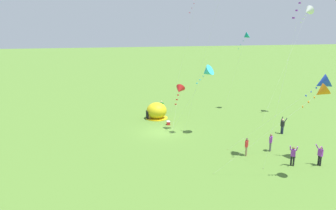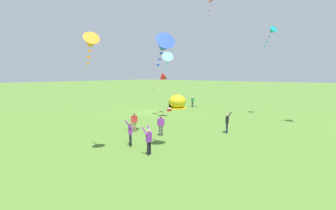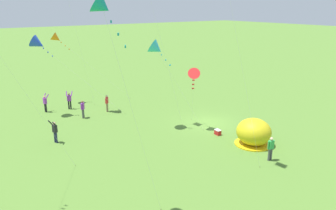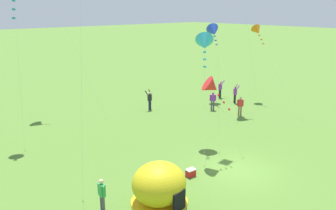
{
  "view_description": "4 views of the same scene",
  "coord_description": "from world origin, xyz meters",
  "px_view_note": "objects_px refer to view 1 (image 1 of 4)",
  "views": [
    {
      "loc": [
        34.47,
        -7.15,
        11.73
      ],
      "look_at": [
        2.37,
        0.16,
        3.71
      ],
      "focal_mm": 35.0,
      "sensor_mm": 36.0,
      "label": 1
    },
    {
      "loc": [
        21.91,
        21.18,
        5.17
      ],
      "look_at": [
        3.13,
        5.79,
        1.87
      ],
      "focal_mm": 24.0,
      "sensor_mm": 36.0,
      "label": 2
    },
    {
      "loc": [
        -21.01,
        19.39,
        10.4
      ],
      "look_at": [
        1.45,
        3.56,
        1.97
      ],
      "focal_mm": 35.0,
      "sensor_mm": 36.0,
      "label": 3
    },
    {
      "loc": [
        -14.66,
        -10.43,
        9.24
      ],
      "look_at": [
        -0.87,
        5.28,
        3.03
      ],
      "focal_mm": 35.0,
      "sensor_mm": 36.0,
      "label": 4
    }
  ],
  "objects_px": {
    "kite_teal": "(246,36)",
    "kite_red": "(180,90)",
    "kite_blue": "(322,83)",
    "person_center_field": "(320,155)",
    "person_far_back": "(161,106)",
    "kite_cyan": "(207,72)",
    "person_arms_raised": "(283,125)",
    "person_strolling": "(271,142)",
    "cooler_box": "(168,123)",
    "person_flying_kite": "(293,155)",
    "kite_white": "(308,11)",
    "popup_tent": "(157,111)",
    "kite_pink": "(195,3)",
    "kite_orange": "(321,92)",
    "person_near_tent": "(247,146)"
  },
  "relations": [
    {
      "from": "popup_tent",
      "to": "person_far_back",
      "type": "xyz_separation_m",
      "value": [
        -2.5,
        1.15,
        -0.03
      ]
    },
    {
      "from": "kite_white",
      "to": "cooler_box",
      "type": "bearing_deg",
      "value": -88.08
    },
    {
      "from": "person_center_field",
      "to": "kite_orange",
      "type": "height_order",
      "value": "kite_orange"
    },
    {
      "from": "person_center_field",
      "to": "kite_white",
      "type": "distance_m",
      "value": 21.18
    },
    {
      "from": "person_far_back",
      "to": "person_arms_raised",
      "type": "bearing_deg",
      "value": 43.98
    },
    {
      "from": "person_far_back",
      "to": "kite_cyan",
      "type": "height_order",
      "value": "kite_cyan"
    },
    {
      "from": "cooler_box",
      "to": "kite_pink",
      "type": "bearing_deg",
      "value": 130.7
    },
    {
      "from": "person_near_tent",
      "to": "kite_pink",
      "type": "bearing_deg",
      "value": -177.47
    },
    {
      "from": "person_center_field",
      "to": "person_near_tent",
      "type": "bearing_deg",
      "value": -123.59
    },
    {
      "from": "person_far_back",
      "to": "kite_white",
      "type": "bearing_deg",
      "value": 74.51
    },
    {
      "from": "person_near_tent",
      "to": "kite_white",
      "type": "distance_m",
      "value": 21.64
    },
    {
      "from": "kite_teal",
      "to": "kite_cyan",
      "type": "height_order",
      "value": "kite_teal"
    },
    {
      "from": "kite_teal",
      "to": "kite_red",
      "type": "bearing_deg",
      "value": -57.4
    },
    {
      "from": "cooler_box",
      "to": "person_flying_kite",
      "type": "relative_size",
      "value": 0.29
    },
    {
      "from": "person_strolling",
      "to": "kite_cyan",
      "type": "bearing_deg",
      "value": -144.62
    },
    {
      "from": "cooler_box",
      "to": "kite_teal",
      "type": "distance_m",
      "value": 16.29
    },
    {
      "from": "person_near_tent",
      "to": "kite_pink",
      "type": "height_order",
      "value": "kite_pink"
    },
    {
      "from": "person_arms_raised",
      "to": "kite_pink",
      "type": "bearing_deg",
      "value": -142.99
    },
    {
      "from": "cooler_box",
      "to": "kite_red",
      "type": "xyz_separation_m",
      "value": [
        2.41,
        0.74,
        4.52
      ]
    },
    {
      "from": "person_flying_kite",
      "to": "kite_blue",
      "type": "xyz_separation_m",
      "value": [
        -0.66,
        2.61,
        5.98
      ]
    },
    {
      "from": "person_strolling",
      "to": "kite_blue",
      "type": "xyz_separation_m",
      "value": [
        2.84,
        2.71,
        6.02
      ]
    },
    {
      "from": "person_center_field",
      "to": "person_near_tent",
      "type": "distance_m",
      "value": 6.18
    },
    {
      "from": "person_arms_raised",
      "to": "kite_orange",
      "type": "height_order",
      "value": "kite_orange"
    },
    {
      "from": "person_strolling",
      "to": "kite_pink",
      "type": "height_order",
      "value": "kite_pink"
    },
    {
      "from": "cooler_box",
      "to": "person_near_tent",
      "type": "relative_size",
      "value": 0.32
    },
    {
      "from": "kite_blue",
      "to": "kite_white",
      "type": "xyz_separation_m",
      "value": [
        -13.98,
        7.81,
        6.49
      ]
    },
    {
      "from": "person_center_field",
      "to": "kite_white",
      "type": "xyz_separation_m",
      "value": [
        -15.08,
        8.11,
        12.48
      ]
    },
    {
      "from": "kite_white",
      "to": "kite_teal",
      "type": "bearing_deg",
      "value": -123.43
    },
    {
      "from": "kite_cyan",
      "to": "kite_blue",
      "type": "bearing_deg",
      "value": 38.2
    },
    {
      "from": "person_arms_raised",
      "to": "person_far_back",
      "type": "bearing_deg",
      "value": -136.02
    },
    {
      "from": "popup_tent",
      "to": "person_near_tent",
      "type": "distance_m",
      "value": 15.21
    },
    {
      "from": "kite_red",
      "to": "kite_cyan",
      "type": "bearing_deg",
      "value": 51.99
    },
    {
      "from": "cooler_box",
      "to": "person_center_field",
      "type": "height_order",
      "value": "person_center_field"
    },
    {
      "from": "person_far_back",
      "to": "kite_white",
      "type": "relative_size",
      "value": 0.12
    },
    {
      "from": "kite_cyan",
      "to": "person_near_tent",
      "type": "bearing_deg",
      "value": 13.85
    },
    {
      "from": "kite_blue",
      "to": "person_center_field",
      "type": "bearing_deg",
      "value": -15.35
    },
    {
      "from": "person_arms_raised",
      "to": "person_strolling",
      "type": "bearing_deg",
      "value": -42.06
    },
    {
      "from": "person_flying_kite",
      "to": "kite_blue",
      "type": "distance_m",
      "value": 6.56
    },
    {
      "from": "popup_tent",
      "to": "kite_orange",
      "type": "relative_size",
      "value": 0.36
    },
    {
      "from": "person_arms_raised",
      "to": "kite_blue",
      "type": "distance_m",
      "value": 9.47
    },
    {
      "from": "kite_white",
      "to": "kite_orange",
      "type": "bearing_deg",
      "value": -31.21
    },
    {
      "from": "person_center_field",
      "to": "kite_pink",
      "type": "relative_size",
      "value": 0.12
    },
    {
      "from": "person_far_back",
      "to": "kite_cyan",
      "type": "relative_size",
      "value": 0.22
    },
    {
      "from": "person_flying_kite",
      "to": "kite_cyan",
      "type": "xyz_separation_m",
      "value": [
        -9.69,
        -4.5,
        5.94
      ]
    },
    {
      "from": "kite_teal",
      "to": "person_arms_raised",
      "type": "bearing_deg",
      "value": -1.65
    },
    {
      "from": "person_far_back",
      "to": "popup_tent",
      "type": "bearing_deg",
      "value": -24.73
    },
    {
      "from": "person_center_field",
      "to": "kite_cyan",
      "type": "bearing_deg",
      "value": -146.12
    },
    {
      "from": "kite_blue",
      "to": "kite_orange",
      "type": "relative_size",
      "value": 0.99
    },
    {
      "from": "kite_white",
      "to": "kite_red",
      "type": "bearing_deg",
      "value": -80.17
    },
    {
      "from": "popup_tent",
      "to": "kite_pink",
      "type": "relative_size",
      "value": 0.18
    }
  ]
}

